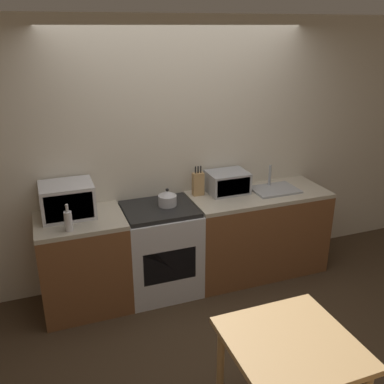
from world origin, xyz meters
name	(u,v)px	position (x,y,z in m)	size (l,w,h in m)	color
ground_plane	(226,334)	(0.00, 0.00, 0.00)	(16.00, 16.00, 0.00)	#3D2D1E
wall_back	(180,153)	(0.00, 1.20, 1.30)	(10.00, 0.06, 2.60)	beige
counter_left_run	(84,263)	(-1.06, 0.86, 0.45)	(0.78, 0.62, 0.90)	brown
counter_right_run	(257,232)	(0.74, 0.86, 0.45)	(1.43, 0.62, 0.90)	brown
stove_range	(161,250)	(-0.32, 0.86, 0.45)	(0.70, 0.62, 0.90)	silver
kettle	(167,198)	(-0.24, 0.88, 0.97)	(0.17, 0.17, 0.17)	#B7B7BC
microwave	(67,200)	(-1.14, 0.96, 1.05)	(0.46, 0.37, 0.30)	silver
bottle	(68,221)	(-1.17, 0.65, 0.99)	(0.07, 0.07, 0.24)	silver
knife_block	(198,184)	(0.13, 1.03, 1.02)	(0.11, 0.07, 0.30)	tan
toaster_oven	(227,182)	(0.44, 0.99, 1.01)	(0.40, 0.31, 0.22)	#999BA0
sink_basin	(275,189)	(0.92, 0.87, 0.92)	(0.46, 0.34, 0.24)	#999BA0
dining_table	(290,355)	(-0.03, -0.98, 0.62)	(0.76, 0.76, 0.72)	tan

